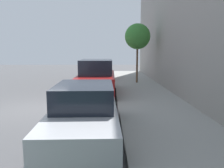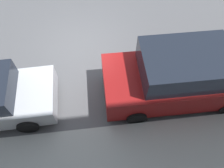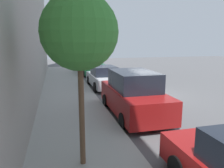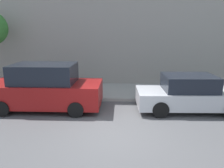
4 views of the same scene
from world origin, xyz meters
The scene contains 7 objects.
ground_plane centered at (0.00, 0.00, 0.00)m, with size 60.00×60.00×0.00m, color #515154.
sidewalk centered at (5.08, 0.00, 0.07)m, with size 3.16×32.00×0.15m.
parked_suv_nearest centered at (2.26, -9.55, 0.93)m, with size 2.08×4.84×1.98m.
parked_sedan_second centered at (2.42, -3.07, 0.72)m, with size 1.92×4.53×1.54m.
parked_suv_third centered at (2.42, 3.12, 0.93)m, with size 2.08×4.82×1.98m.
parking_meter_near centered at (3.95, -10.77, 1.04)m, with size 0.11×0.15×1.45m.
street_tree centered at (5.17, 6.84, 3.47)m, with size 1.82×1.82×4.25m.
Camera 3 is at (5.75, 12.05, 3.27)m, focal length 35.00 mm.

